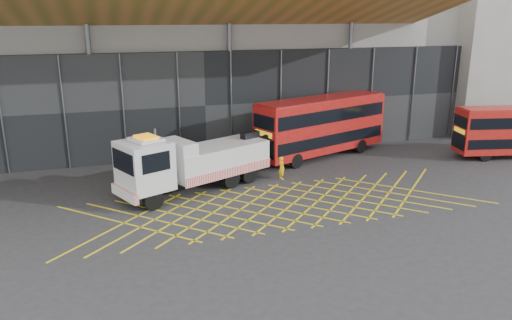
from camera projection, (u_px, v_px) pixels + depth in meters
name	position (u px, v px, depth m)	size (l,w,h in m)	color
ground_plane	(213.00, 213.00, 27.80)	(120.00, 120.00, 0.00)	#2D2D30
road_markings	(280.00, 205.00, 28.92)	(24.76, 7.16, 0.01)	yellow
construction_building	(186.00, 34.00, 42.67)	(55.00, 23.97, 18.00)	gray
east_building	(496.00, 21.00, 48.64)	(15.00, 12.00, 20.00)	gray
recovery_truck	(191.00, 162.00, 30.72)	(11.34, 6.60, 4.10)	black
bus_towed	(322.00, 124.00, 38.11)	(11.45, 6.29, 4.59)	#9E0F0C
worker	(282.00, 168.00, 33.29)	(0.57, 0.37, 1.55)	yellow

